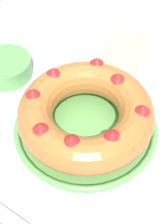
% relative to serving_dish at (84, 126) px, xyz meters
% --- Properties ---
extents(dining_table, '(1.17, 0.96, 0.73)m').
position_rel_serving_dish_xyz_m(dining_table, '(0.03, -0.00, -0.11)').
color(dining_table, silver).
rests_on(dining_table, ground_plane).
extents(serving_dish, '(0.28, 0.28, 0.02)m').
position_rel_serving_dish_xyz_m(serving_dish, '(0.00, 0.00, 0.00)').
color(serving_dish, '#6BB760').
rests_on(serving_dish, dining_table).
extents(bundt_cake, '(0.26, 0.26, 0.08)m').
position_rel_serving_dish_xyz_m(bundt_cake, '(-0.00, 0.00, 0.05)').
color(bundt_cake, '#C67538').
rests_on(bundt_cake, serving_dish).
extents(side_bowl, '(0.12, 0.12, 0.04)m').
position_rel_serving_dish_xyz_m(side_bowl, '(0.04, 0.24, 0.01)').
color(side_bowl, '#6BB760').
rests_on(side_bowl, dining_table).
extents(napkin, '(0.17, 0.13, 0.00)m').
position_rel_serving_dish_xyz_m(napkin, '(0.26, 0.05, -0.01)').
color(napkin, beige).
rests_on(napkin, dining_table).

